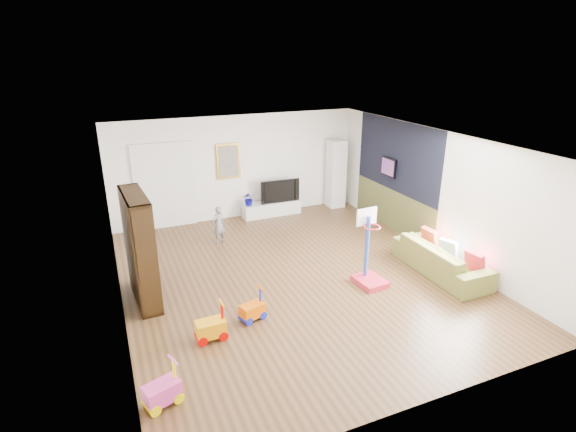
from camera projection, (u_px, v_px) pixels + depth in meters
name	position (u px, v px, depth m)	size (l,w,h in m)	color
floor	(296.00, 277.00, 8.93)	(6.50, 7.50, 0.00)	brown
ceiling	(297.00, 142.00, 7.98)	(6.50, 7.50, 0.00)	white
wall_back	(238.00, 167.00, 11.69)	(6.50, 0.00, 2.70)	white
wall_front	(427.00, 315.00, 5.22)	(6.50, 0.00, 2.70)	silver
wall_left	(113.00, 240.00, 7.26)	(0.00, 7.50, 2.70)	silver
wall_right	(434.00, 193.00, 9.65)	(0.00, 7.50, 2.70)	white
navy_accent	(397.00, 156.00, 10.67)	(0.01, 3.20, 1.70)	black
olive_wainscot	(392.00, 210.00, 11.14)	(0.01, 3.20, 1.00)	brown
doorway	(165.00, 187.00, 11.06)	(1.45, 0.06, 2.10)	white
painting_back	(229.00, 161.00, 11.49)	(0.62, 0.06, 0.92)	gold
artwork_right	(388.00, 167.00, 10.92)	(0.04, 0.56, 0.46)	#7F3F8C
media_console	(272.00, 208.00, 12.17)	(1.59, 0.40, 0.37)	silver
tall_cabinet	(336.00, 174.00, 12.60)	(0.44, 0.44, 1.90)	white
bookshelf	(140.00, 249.00, 7.79)	(0.36, 1.36, 1.99)	black
sofa	(441.00, 259.00, 8.97)	(2.15, 0.84, 0.63)	olive
basketball_hoop	(372.00, 249.00, 8.38)	(0.51, 0.62, 1.49)	red
ride_on_yellow	(210.00, 322.00, 6.90)	(0.46, 0.28, 0.61)	#F49A08
ride_on_orange	(252.00, 305.00, 7.42)	(0.40, 0.25, 0.54)	#D95B01
ride_on_pink	(161.00, 385.00, 5.62)	(0.45, 0.28, 0.60)	#DB3E9B
child	(219.00, 225.00, 10.33)	(0.33, 0.22, 0.90)	slate
tv	(279.00, 190.00, 12.07)	(1.08, 0.14, 0.62)	black
vase_plant	(249.00, 199.00, 11.78)	(0.34, 0.29, 0.38)	#0A0784
pillow_left	(475.00, 262.00, 8.44)	(0.10, 0.39, 0.39)	#B71E30
pillow_center	(448.00, 248.00, 9.01)	(0.10, 0.37, 0.37)	white
pillow_right	(430.00, 238.00, 9.51)	(0.11, 0.40, 0.40)	#B73E26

